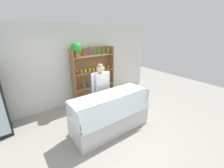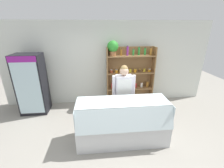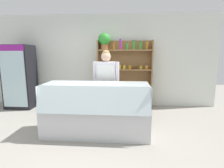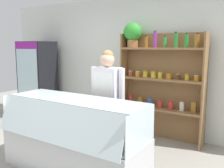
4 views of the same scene
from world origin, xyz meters
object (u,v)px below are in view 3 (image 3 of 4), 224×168
Objects in this scene: shelving_unit at (120,65)px; shop_clerk at (106,80)px; drinks_fridge at (20,77)px; deli_display_case at (96,118)px.

shop_clerk is at bearing -103.99° from shelving_unit.
drinks_fridge reaches higher than shop_clerk.
shelving_unit is at bearing 76.01° from shop_clerk.
drinks_fridge is 1.10× the size of shop_clerk.
drinks_fridge reaches higher than deli_display_case.
drinks_fridge is at bearing 160.84° from shop_clerk.
deli_display_case is 0.92m from shop_clerk.
shop_clerk is (-0.28, -1.14, -0.28)m from shelving_unit.
shelving_unit is (2.89, 0.23, 0.34)m from drinks_fridge.
shelving_unit reaches higher than deli_display_case.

